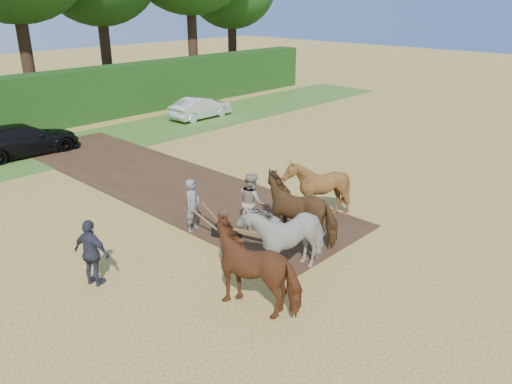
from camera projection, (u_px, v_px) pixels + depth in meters
ground at (266, 252)px, 14.33m from camera, size 120.00×120.00×0.00m
earth_strip at (162, 181)px, 19.81m from camera, size 4.50×17.00×0.05m
grass_verge at (45, 153)px, 23.28m from camera, size 50.00×5.00×0.03m
hedgerow at (1, 108)px, 25.62m from camera, size 46.00×1.60×3.00m
spectator_near at (252, 202)px, 15.42m from camera, size 1.01×1.11×1.86m
spectator_far at (92, 253)px, 12.43m from camera, size 0.75×1.13×1.78m
plough_team at (290, 220)px, 13.95m from camera, size 6.86×5.75×2.05m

